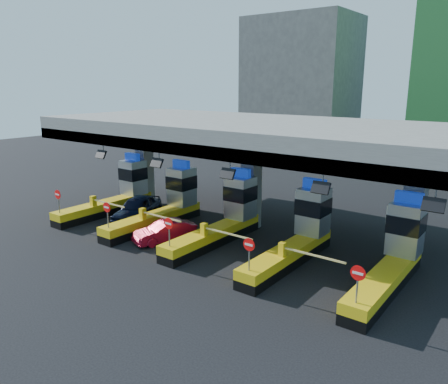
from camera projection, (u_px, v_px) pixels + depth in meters
The scene contains 10 objects.
ground at pixel (223, 240), 26.56m from camera, with size 120.00×120.00×0.00m, color black.
toll_canopy at pixel (251, 135), 27.30m from camera, with size 28.00×12.09×7.00m.
toll_lane_far_left at pixel (118, 193), 32.32m from camera, with size 4.43×8.00×4.16m.
toll_lane_left at pixel (167, 203), 29.38m from camera, with size 4.43×8.00×4.16m.
toll_lane_center at pixel (226, 217), 26.44m from camera, with size 4.43×8.00×4.16m.
toll_lane_right at pixel (300, 233), 23.50m from camera, with size 4.43×8.00×4.16m.
toll_lane_far_right at pixel (395, 255), 20.56m from camera, with size 4.43×8.00×4.16m.
bg_building_concrete at pixel (300, 85), 60.41m from camera, with size 14.00×10.00×18.00m, color #4C4C49.
van at pixel (137, 208), 30.26m from camera, with size 1.95×4.84×1.65m, color black.
red_car at pixel (165, 231), 26.18m from camera, with size 1.33×3.81×1.25m, color maroon.
Camera 1 is at (15.23, -19.92, 9.25)m, focal length 35.00 mm.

